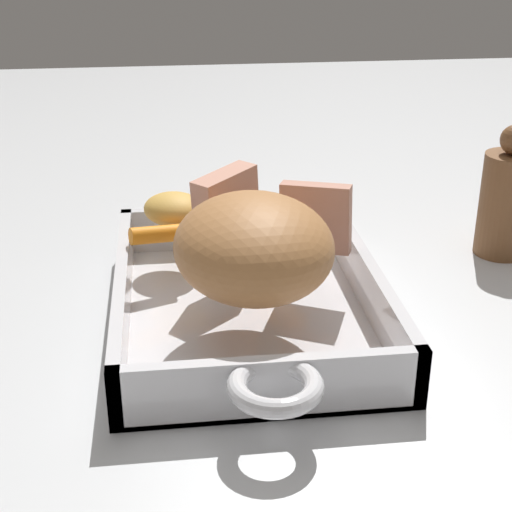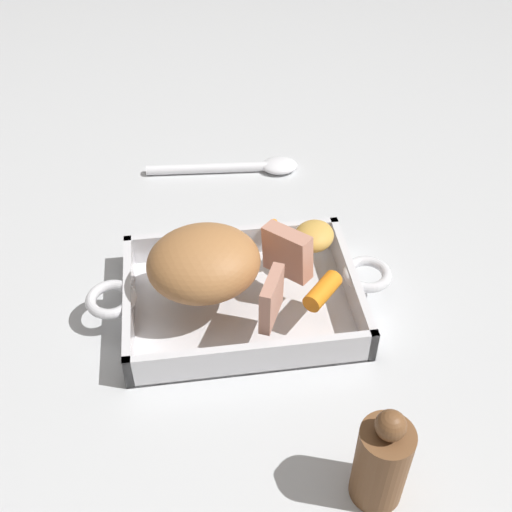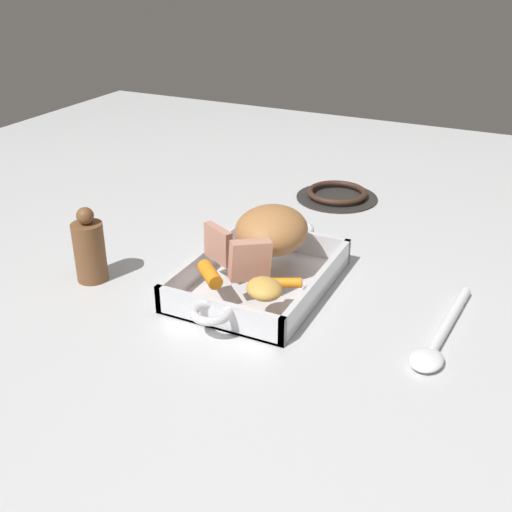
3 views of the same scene
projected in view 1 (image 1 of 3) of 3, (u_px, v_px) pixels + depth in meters
ground_plane at (247, 317)px, 0.65m from camera, size 2.31×2.31×0.00m
roasting_dish at (247, 301)px, 0.65m from camera, size 0.39×0.22×0.05m
pork_roast at (249, 247)px, 0.58m from camera, size 0.15×0.13×0.08m
roast_slice_thick at (226, 207)px, 0.67m from camera, size 0.06×0.06×0.07m
roast_slice_outer at (316, 218)px, 0.65m from camera, size 0.04×0.06×0.06m
baby_carrot_southeast at (279, 211)px, 0.72m from camera, size 0.06×0.06×0.03m
baby_carrot_short at (157, 234)px, 0.68m from camera, size 0.03×0.05×0.02m
potato_golden_large at (174, 209)px, 0.71m from camera, size 0.07×0.08×0.03m
pepper_mill at (507, 200)px, 0.75m from camera, size 0.05×0.05×0.13m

